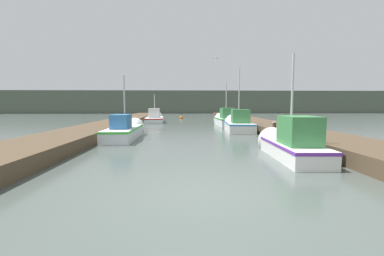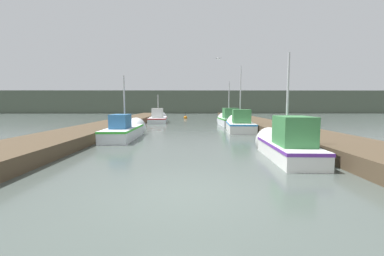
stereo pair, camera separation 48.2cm
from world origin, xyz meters
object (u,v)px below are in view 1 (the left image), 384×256
Objects in this scene: fishing_boat_4 at (155,118)px; channel_buoy at (181,118)px; mooring_piling_1 at (284,131)px; fishing_boat_3 at (226,119)px; seagull_lead at (216,59)px; fishing_boat_0 at (290,143)px; fishing_boat_2 at (238,124)px; mooring_piling_0 at (274,131)px; fishing_boat_1 at (126,130)px.

fishing_boat_4 reaches higher than channel_buoy.
mooring_piling_1 is (8.10, -15.11, 0.14)m from fishing_boat_4.
fishing_boat_3 is 8.09× the size of seagull_lead.
fishing_boat_4 is at bearing 118.19° from mooring_piling_1.
fishing_boat_4 is at bearing 112.66° from fishing_boat_0.
seagull_lead is at bearing 102.48° from mooring_piling_1.
fishing_boat_2 is 4.68m from mooring_piling_0.
fishing_boat_2 is at bearing 91.78° from fishing_boat_0.
fishing_boat_1 is 12.85m from fishing_boat_4.
fishing_boat_0 is at bearing -65.63° from seagull_lead.
fishing_boat_2 is 5.16× the size of channel_buoy.
fishing_boat_0 is 0.98× the size of fishing_boat_3.
fishing_boat_0 reaches higher than fishing_boat_1.
fishing_boat_3 reaches higher than fishing_boat_4.
seagull_lead reaches higher than fishing_boat_1.
channel_buoy is at bearing 108.40° from fishing_boat_3.
channel_buoy is (-5.27, 21.43, -0.41)m from mooring_piling_1.
fishing_boat_4 reaches higher than mooring_piling_0.
mooring_piling_1 is 1.10× the size of channel_buoy.
fishing_boat_2 is 11.75m from fishing_boat_4.
fishing_boat_1 is 8.05m from fishing_boat_2.
fishing_boat_3 is 4.15× the size of mooring_piling_1.
seagull_lead is (-1.06, -0.64, 5.35)m from fishing_boat_3.
fishing_boat_2 is 5.78m from mooring_piling_1.
channel_buoy is 13.15m from seagull_lead.
seagull_lead is at bearing 96.68° from fishing_boat_0.
fishing_boat_0 is 19.95m from fishing_boat_4.
seagull_lead is at bearing -151.56° from fishing_boat_3.
channel_buoy is at bearing 109.25° from fishing_boat_2.
fishing_boat_4 is at bearing 119.72° from mooring_piling_0.
channel_buoy is at bearing 104.27° from mooring_piling_0.
fishing_boat_1 is at bearing 164.90° from mooring_piling_1.
fishing_boat_3 is (0.06, 14.26, 0.02)m from fishing_boat_0.
channel_buoy is 1.77× the size of seagull_lead.
fishing_boat_1 is 5.56× the size of mooring_piling_1.
fishing_boat_2 is (0.11, 9.29, -0.03)m from fishing_boat_0.
fishing_boat_1 is at bearing -94.50° from fishing_boat_4.
fishing_boat_1 is 1.34× the size of fishing_boat_3.
fishing_boat_2 is 4.67× the size of mooring_piling_1.
fishing_boat_1 is 11.30m from seagull_lead.
fishing_boat_3 is at bearing 51.09° from seagull_lead.
mooring_piling_0 is (1.00, -4.58, 0.01)m from fishing_boat_2.
mooring_piling_1 is at bearing -57.36° from seagull_lead.
fishing_boat_3 is at bearing 95.01° from fishing_boat_2.
fishing_boat_0 is 9.30m from fishing_boat_2.
seagull_lead reaches higher than channel_buoy.
mooring_piling_0 is (8.29, -1.17, 0.06)m from fishing_boat_1.
fishing_boat_0 is at bearing -80.80° from channel_buoy.
fishing_boat_3 is 11.56m from channel_buoy.
fishing_boat_2 reaches higher than mooring_piling_0.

